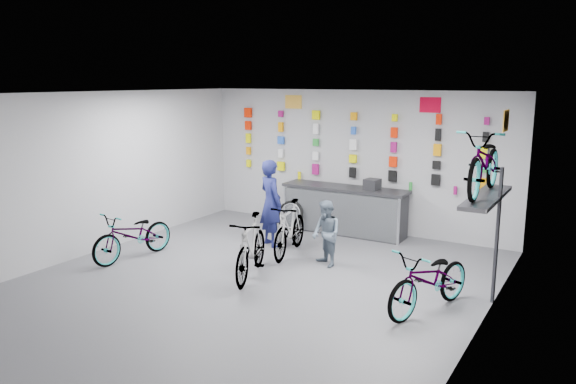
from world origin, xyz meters
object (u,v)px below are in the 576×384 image
Objects in this scene: bike_center at (251,247)px; clerk at (271,203)px; bike_right at (430,280)px; counter at (344,211)px; bike_left at (133,235)px; bike_service at (290,228)px; customer at (326,234)px.

clerk is at bearing 93.37° from bike_center.
bike_right is at bearing -16.49° from bike_center.
counter is at bearing 68.51° from bike_center.
counter is 1.52× the size of bike_right.
bike_left is (-2.55, -3.54, -0.04)m from counter.
bike_center is 1.03× the size of bike_service.
bike_service is (-3.01, 1.27, 0.04)m from bike_right.
bike_right is (5.33, 0.38, 0.02)m from bike_left.
counter is 1.80m from clerk.
bike_service is at bearing 74.35° from bike_center.
bike_center is 2.94m from bike_right.
bike_service reaches higher than bike_left.
clerk reaches higher than counter.
bike_service is 0.81m from clerk.
bike_right is 2.39m from customer.
bike_right reaches higher than bike_left.
bike_service is (-0.08, 1.39, -0.02)m from bike_center.
bike_service is (2.32, 1.64, 0.06)m from bike_left.
clerk is 1.47× the size of customer.
counter is 2.33× the size of customer.
bike_center is at bearing -159.08° from bike_right.
bike_center reaches higher than bike_service.
customer is (0.63, -2.12, 0.09)m from counter.
bike_left is at bearing -125.76° from counter.
counter is 1.61× the size of bike_service.
bike_service is at bearing -96.95° from counter.
bike_center is at bearing -92.72° from counter.
bike_service is 0.89m from customer.
bike_right is at bearing 10.86° from bike_left.
counter is 4.37m from bike_left.
counter is 2.22m from customer.
bike_center reaches higher than bike_left.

